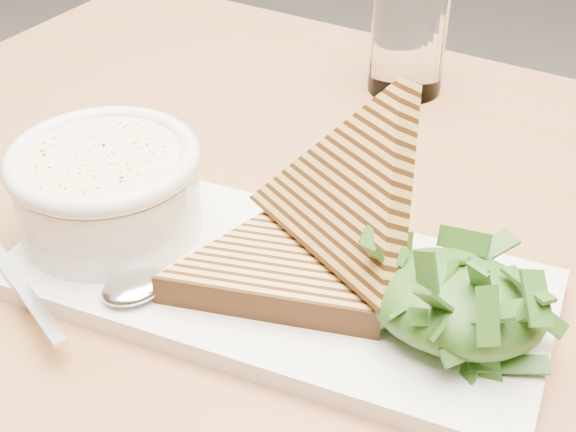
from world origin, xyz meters
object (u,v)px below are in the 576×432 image
at_px(glass_near, 408,36).
at_px(platter, 276,282).
at_px(table_top, 422,311).
at_px(soup_bowl, 109,197).

bearing_deg(glass_near, platter, -88.06).
distance_m(table_top, glass_near, 0.31).
distance_m(table_top, platter, 0.11).
height_order(table_top, glass_near, glass_near).
distance_m(platter, soup_bowl, 0.14).
height_order(platter, glass_near, glass_near).
bearing_deg(glass_near, table_top, -69.93).
relative_size(soup_bowl, glass_near, 1.18).
distance_m(soup_bowl, glass_near, 0.35).
relative_size(table_top, soup_bowl, 8.76).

